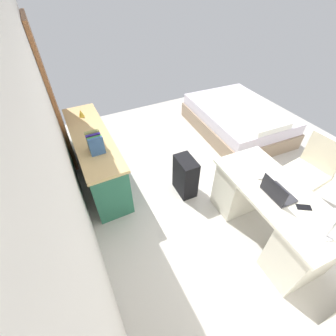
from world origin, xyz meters
name	(u,v)px	position (x,y,z in m)	size (l,w,h in m)	color
ground_plane	(218,175)	(0.00, 0.00, 0.00)	(5.21, 5.21, 0.00)	beige
wall_back	(54,141)	(0.00, 2.02, 1.30)	(4.21, 0.10, 2.61)	silver
door_wooden	(53,99)	(1.56, 1.94, 1.02)	(0.88, 0.05, 2.04)	brown
desk	(269,213)	(-1.06, 0.14, 0.38)	(1.47, 0.73, 0.73)	silver
office_chair	(307,175)	(-0.85, -0.72, 0.42)	(0.52, 0.52, 0.94)	black
credenza	(96,157)	(0.80, 1.64, 0.38)	(1.80, 0.48, 0.76)	#28664C
bed	(237,120)	(0.88, -1.04, 0.24)	(1.98, 1.51, 0.58)	gray
suitcase_black	(185,176)	(-0.04, 0.63, 0.29)	(0.36, 0.22, 0.58)	black
laptop	(277,192)	(-1.08, 0.21, 0.78)	(0.32, 0.24, 0.21)	#333338
computer_mouse	(261,177)	(-0.82, 0.15, 0.74)	(0.06, 0.10, 0.03)	white
cell_phone_near_laptop	(304,207)	(-1.31, 0.08, 0.73)	(0.07, 0.14, 0.01)	black
desk_lamp	(336,215)	(-1.57, 0.17, 0.99)	(0.16, 0.11, 0.34)	silver
book_row	(95,143)	(0.42, 1.64, 0.88)	(0.20, 0.17, 0.23)	#325585
figurine_small	(81,113)	(1.34, 1.64, 0.82)	(0.08, 0.08, 0.11)	gold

